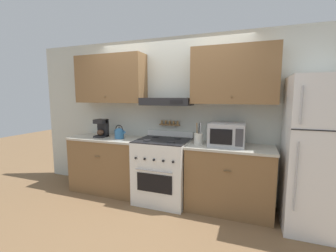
# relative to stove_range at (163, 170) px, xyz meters

# --- Properties ---
(ground_plane) EXTENTS (16.00, 16.00, 0.00)m
(ground_plane) POSITION_rel_stove_range_xyz_m (0.00, -0.27, -0.48)
(ground_plane) COLOR brown
(wall_back) EXTENTS (5.20, 0.46, 2.55)m
(wall_back) POSITION_rel_stove_range_xyz_m (-0.02, 0.31, 1.02)
(wall_back) COLOR silver
(wall_back) RESTS_ON ground_plane
(counter_left) EXTENTS (1.25, 0.63, 0.93)m
(counter_left) POSITION_rel_stove_range_xyz_m (-1.02, 0.05, -0.02)
(counter_left) COLOR brown
(counter_left) RESTS_ON ground_plane
(counter_right) EXTENTS (1.18, 0.63, 0.93)m
(counter_right) POSITION_rel_stove_range_xyz_m (0.99, 0.05, -0.02)
(counter_right) COLOR brown
(counter_right) RESTS_ON ground_plane
(stove_range) EXTENTS (0.78, 0.71, 1.05)m
(stove_range) POSITION_rel_stove_range_xyz_m (0.00, 0.00, 0.00)
(stove_range) COLOR white
(stove_range) RESTS_ON ground_plane
(refrigerator) EXTENTS (0.67, 0.78, 1.86)m
(refrigerator) POSITION_rel_stove_range_xyz_m (1.98, -0.04, 0.44)
(refrigerator) COLOR white
(refrigerator) RESTS_ON ground_plane
(tea_kettle) EXTENTS (0.20, 0.15, 0.22)m
(tea_kettle) POSITION_rel_stove_range_xyz_m (-0.78, 0.03, 0.54)
(tea_kettle) COLOR teal
(tea_kettle) RESTS_ON counter_left
(coffee_maker) EXTENTS (0.18, 0.20, 0.30)m
(coffee_maker) POSITION_rel_stove_range_xyz_m (-1.14, 0.05, 0.60)
(coffee_maker) COLOR black
(coffee_maker) RESTS_ON counter_left
(microwave) EXTENTS (0.48, 0.40, 0.32)m
(microwave) POSITION_rel_stove_range_xyz_m (0.94, 0.05, 0.60)
(microwave) COLOR #ADAFB5
(microwave) RESTS_ON counter_right
(utensil_crock) EXTENTS (0.12, 0.12, 0.31)m
(utensil_crock) POSITION_rel_stove_range_xyz_m (0.54, 0.03, 0.53)
(utensil_crock) COLOR silver
(utensil_crock) RESTS_ON counter_right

